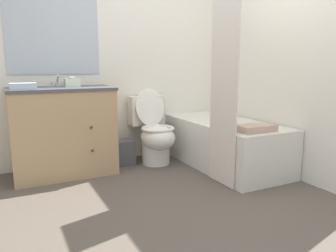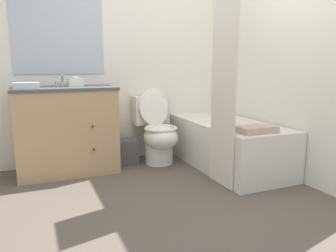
# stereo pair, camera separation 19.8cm
# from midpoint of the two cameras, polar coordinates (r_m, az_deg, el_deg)

# --- Properties ---
(ground_plane) EXTENTS (14.00, 14.00, 0.00)m
(ground_plane) POSITION_cam_midpoint_polar(r_m,az_deg,el_deg) (2.58, 2.99, -14.69)
(ground_plane) COLOR brown
(wall_back) EXTENTS (8.00, 0.06, 2.50)m
(wall_back) POSITION_cam_midpoint_polar(r_m,az_deg,el_deg) (3.88, -9.51, 12.68)
(wall_back) COLOR white
(wall_back) RESTS_ON ground_plane
(wall_right) EXTENTS (0.05, 2.65, 2.50)m
(wall_right) POSITION_cam_midpoint_polar(r_m,az_deg,el_deg) (3.75, 14.21, 12.56)
(wall_right) COLOR white
(wall_right) RESTS_ON ground_plane
(vanity_cabinet) EXTENTS (1.00, 0.58, 0.88)m
(vanity_cabinet) POSITION_cam_midpoint_polar(r_m,az_deg,el_deg) (3.49, -19.36, -0.75)
(vanity_cabinet) COLOR tan
(vanity_cabinet) RESTS_ON ground_plane
(sink_faucet) EXTENTS (0.14, 0.12, 0.12)m
(sink_faucet) POSITION_cam_midpoint_polar(r_m,az_deg,el_deg) (3.62, -20.20, 7.07)
(sink_faucet) COLOR silver
(sink_faucet) RESTS_ON vanity_cabinet
(toilet) EXTENTS (0.41, 0.64, 0.84)m
(toilet) POSITION_cam_midpoint_polar(r_m,az_deg,el_deg) (3.70, -3.94, -1.18)
(toilet) COLOR silver
(toilet) RESTS_ON ground_plane
(bathtub) EXTENTS (0.71, 1.52, 0.50)m
(bathtub) POSITION_cam_midpoint_polar(r_m,az_deg,el_deg) (3.66, 8.19, -2.95)
(bathtub) COLOR silver
(bathtub) RESTS_ON ground_plane
(shower_curtain) EXTENTS (0.01, 0.39, 2.01)m
(shower_curtain) POSITION_cam_midpoint_polar(r_m,az_deg,el_deg) (2.97, 7.85, 8.70)
(shower_curtain) COLOR silver
(shower_curtain) RESTS_ON ground_plane
(wastebasket) EXTENTS (0.25, 0.21, 0.27)m
(wastebasket) POSITION_cam_midpoint_polar(r_m,az_deg,el_deg) (3.72, -9.45, -4.55)
(wastebasket) COLOR #4C4C51
(wastebasket) RESTS_ON ground_plane
(tissue_box) EXTENTS (0.14, 0.12, 0.11)m
(tissue_box) POSITION_cam_midpoint_polar(r_m,az_deg,el_deg) (3.47, -17.96, 7.21)
(tissue_box) COLOR silver
(tissue_box) RESTS_ON vanity_cabinet
(hand_towel_folded) EXTENTS (0.22, 0.13, 0.06)m
(hand_towel_folded) POSITION_cam_midpoint_polar(r_m,az_deg,el_deg) (3.26, -25.58, 6.26)
(hand_towel_folded) COLOR silver
(hand_towel_folded) RESTS_ON vanity_cabinet
(bath_towel_folded) EXTENTS (0.36, 0.20, 0.06)m
(bath_towel_folded) POSITION_cam_midpoint_polar(r_m,az_deg,el_deg) (3.10, 13.30, -0.37)
(bath_towel_folded) COLOR tan
(bath_towel_folded) RESTS_ON bathtub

